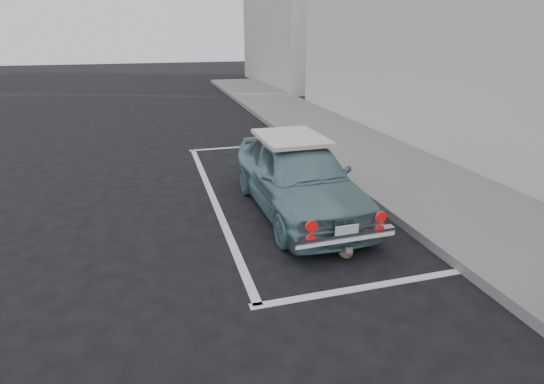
# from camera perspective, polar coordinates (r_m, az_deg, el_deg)

# --- Properties ---
(ground) EXTENTS (80.00, 80.00, 0.00)m
(ground) POSITION_cam_1_polar(r_m,az_deg,el_deg) (5.67, 5.87, -10.68)
(ground) COLOR black
(ground) RESTS_ON ground
(sidewalk) EXTENTS (2.80, 40.00, 0.15)m
(sidewalk) POSITION_cam_1_polar(r_m,az_deg,el_deg) (8.70, 20.86, 0.13)
(sidewalk) COLOR slate
(sidewalk) RESTS_ON ground
(shop_building) EXTENTS (3.50, 18.00, 7.00)m
(shop_building) POSITION_cam_1_polar(r_m,az_deg,el_deg) (11.79, 30.30, 20.87)
(shop_building) COLOR beige
(shop_building) RESTS_ON ground
(building_far) EXTENTS (3.50, 10.00, 8.00)m
(building_far) POSITION_cam_1_polar(r_m,az_deg,el_deg) (25.82, 2.88, 23.20)
(building_far) COLOR #B4AEA3
(building_far) RESTS_ON ground
(pline_rear) EXTENTS (3.00, 0.12, 0.01)m
(pline_rear) POSITION_cam_1_polar(r_m,az_deg,el_deg) (5.48, 12.82, -12.32)
(pline_rear) COLOR silver
(pline_rear) RESTS_ON ground
(pline_front) EXTENTS (3.00, 0.12, 0.01)m
(pline_front) POSITION_cam_1_polar(r_m,az_deg,el_deg) (11.60, -3.64, 6.11)
(pline_front) COLOR silver
(pline_front) RESTS_ON ground
(pline_side) EXTENTS (0.12, 7.00, 0.01)m
(pline_side) POSITION_cam_1_polar(r_m,az_deg,el_deg) (8.08, -7.96, -0.74)
(pline_side) COLOR silver
(pline_side) RESTS_ON ground
(retro_coupe) EXTENTS (1.59, 3.82, 1.29)m
(retro_coupe) POSITION_cam_1_polar(r_m,az_deg,el_deg) (7.23, 3.48, 2.28)
(retro_coupe) COLOR #678E99
(retro_coupe) RESTS_ON ground
(cat) EXTENTS (0.23, 0.45, 0.24)m
(cat) POSITION_cam_1_polar(r_m,az_deg,el_deg) (6.01, 9.87, -7.73)
(cat) COLOR #746558
(cat) RESTS_ON ground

